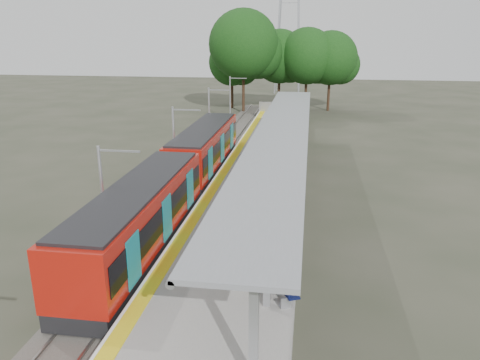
% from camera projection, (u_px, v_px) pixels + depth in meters
% --- Properties ---
extents(ground, '(200.00, 200.00, 0.00)m').
position_uv_depth(ground, '(201.00, 359.00, 15.52)').
color(ground, '#474438').
rests_on(ground, ground).
extents(trackbed, '(3.00, 70.00, 0.24)m').
position_uv_depth(trackbed, '(203.00, 176.00, 34.98)').
color(trackbed, '#59544C').
rests_on(trackbed, ground).
extents(platform, '(6.00, 50.00, 1.00)m').
position_uv_depth(platform, '(262.00, 173.00, 34.23)').
color(platform, gray).
rests_on(platform, ground).
extents(tactile_strip, '(0.60, 50.00, 0.02)m').
position_uv_depth(tactile_strip, '(228.00, 165.00, 34.44)').
color(tactile_strip, yellow).
rests_on(tactile_strip, platform).
extents(end_fence, '(6.00, 0.10, 1.20)m').
position_uv_depth(end_fence, '(283.00, 107.00, 57.43)').
color(end_fence, '#9EA0A5').
rests_on(end_fence, platform).
extents(train, '(2.74, 27.60, 3.62)m').
position_uv_depth(train, '(180.00, 174.00, 28.66)').
color(train, black).
rests_on(train, ground).
extents(canopy, '(3.27, 38.00, 3.66)m').
position_uv_depth(canopy, '(282.00, 135.00, 29.30)').
color(canopy, '#9EA0A5').
rests_on(canopy, platform).
extents(tree_cluster, '(20.34, 12.27, 13.40)m').
position_uv_depth(tree_cluster, '(276.00, 53.00, 62.45)').
color(tree_cluster, '#382316').
rests_on(tree_cluster, ground).
extents(catenary_masts, '(2.08, 48.16, 5.40)m').
position_uv_depth(catenary_masts, '(175.00, 141.00, 33.44)').
color(catenary_masts, '#9EA0A5').
rests_on(catenary_masts, ground).
extents(bench_near, '(1.03, 1.51, 1.00)m').
position_uv_depth(bench_near, '(285.00, 287.00, 17.00)').
color(bench_near, '#0E1548').
rests_on(bench_near, platform).
extents(bench_mid, '(0.80, 1.48, 0.97)m').
position_uv_depth(bench_mid, '(284.00, 151.00, 36.49)').
color(bench_mid, '#0E1548').
rests_on(bench_mid, platform).
extents(bench_far, '(0.50, 1.57, 1.07)m').
position_uv_depth(bench_far, '(291.00, 132.00, 43.44)').
color(bench_far, '#0E1548').
rests_on(bench_far, platform).
extents(info_pillar_near, '(0.42, 0.42, 1.85)m').
position_uv_depth(info_pillar_near, '(246.00, 267.00, 17.89)').
color(info_pillar_near, '#C8B892').
rests_on(info_pillar_near, platform).
extents(info_pillar_far, '(0.36, 0.36, 1.60)m').
position_uv_depth(info_pillar_far, '(285.00, 139.00, 39.80)').
color(info_pillar_far, '#C8B892').
rests_on(info_pillar_far, platform).
extents(litter_bin, '(0.46, 0.46, 0.91)m').
position_uv_depth(litter_bin, '(268.00, 171.00, 31.48)').
color(litter_bin, '#9EA0A5').
rests_on(litter_bin, platform).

